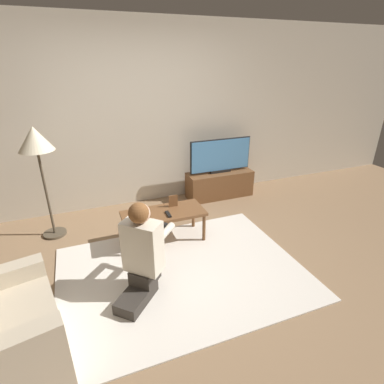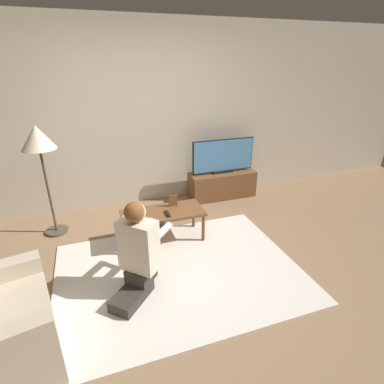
# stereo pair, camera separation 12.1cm
# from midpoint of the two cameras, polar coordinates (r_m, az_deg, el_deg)

# --- Properties ---
(ground_plane) EXTENTS (10.00, 10.00, 0.00)m
(ground_plane) POSITION_cam_midpoint_polar(r_m,az_deg,el_deg) (3.26, -1.31, -15.13)
(ground_plane) COLOR #896B4C
(wall_back) EXTENTS (10.00, 0.06, 2.60)m
(wall_back) POSITION_cam_midpoint_polar(r_m,az_deg,el_deg) (4.48, -9.31, 13.91)
(wall_back) COLOR beige
(wall_back) RESTS_ON ground_plane
(rug) EXTENTS (2.49, 1.83, 0.02)m
(rug) POSITION_cam_midpoint_polar(r_m,az_deg,el_deg) (3.26, -1.31, -15.02)
(rug) COLOR silver
(rug) RESTS_ON ground_plane
(tv_stand) EXTENTS (1.06, 0.36, 0.42)m
(tv_stand) POSITION_cam_midpoint_polar(r_m,az_deg,el_deg) (4.86, 6.45, 1.41)
(tv_stand) COLOR brown
(tv_stand) RESTS_ON ground_plane
(tv) EXTENTS (1.00, 0.08, 0.54)m
(tv) POSITION_cam_midpoint_polar(r_m,az_deg,el_deg) (4.70, 6.70, 6.83)
(tv) COLOR black
(tv) RESTS_ON tv_stand
(coffee_table) EXTENTS (0.98, 0.43, 0.40)m
(coffee_table) POSITION_cam_midpoint_polar(r_m,az_deg,el_deg) (3.60, -4.54, -4.37)
(coffee_table) COLOR brown
(coffee_table) RESTS_ON ground_plane
(floor_lamp) EXTENTS (0.39, 0.39, 1.39)m
(floor_lamp) POSITION_cam_midpoint_polar(r_m,az_deg,el_deg) (3.86, -26.39, 8.17)
(floor_lamp) COLOR #4C4233
(floor_lamp) RESTS_ON ground_plane
(person_kneeling) EXTENTS (0.72, 0.74, 0.94)m
(person_kneeling) POSITION_cam_midpoint_polar(r_m,az_deg,el_deg) (2.80, -9.01, -10.93)
(person_kneeling) COLOR #332D28
(person_kneeling) RESTS_ON rug
(picture_frame) EXTENTS (0.11, 0.01, 0.15)m
(picture_frame) POSITION_cam_midpoint_polar(r_m,az_deg,el_deg) (3.67, -2.68, -1.65)
(picture_frame) COLOR brown
(picture_frame) RESTS_ON coffee_table
(remote) EXTENTS (0.04, 0.15, 0.02)m
(remote) POSITION_cam_midpoint_polar(r_m,az_deg,el_deg) (3.50, -3.72, -4.16)
(remote) COLOR black
(remote) RESTS_ON coffee_table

